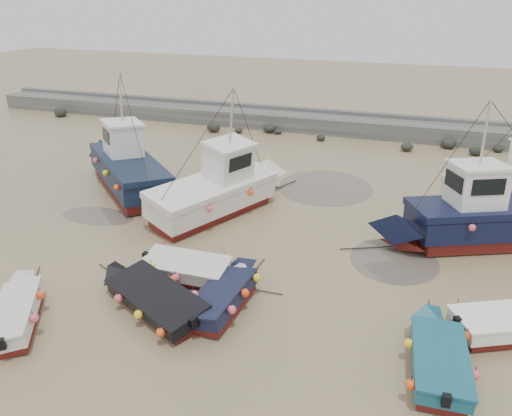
{
  "coord_description": "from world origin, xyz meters",
  "views": [
    {
      "loc": [
        5.33,
        -15.06,
        10.45
      ],
      "look_at": [
        -0.81,
        3.95,
        1.4
      ],
      "focal_mm": 35.0,
      "sensor_mm": 36.0,
      "label": 1
    }
  ],
  "objects_px": {
    "dinghy_1": "(227,292)",
    "person": "(147,212)",
    "dinghy_2": "(438,353)",
    "cabin_boat_2": "(480,216)",
    "dinghy_4": "(152,294)",
    "dinghy_5": "(195,268)",
    "dinghy_0": "(19,307)",
    "cabin_boat_0": "(125,165)",
    "cabin_boat_1": "(220,187)"
  },
  "relations": [
    {
      "from": "dinghy_5",
      "to": "cabin_boat_1",
      "type": "bearing_deg",
      "value": -167.55
    },
    {
      "from": "cabin_boat_2",
      "to": "person",
      "type": "height_order",
      "value": "cabin_boat_2"
    },
    {
      "from": "dinghy_4",
      "to": "dinghy_2",
      "type": "bearing_deg",
      "value": -62.7
    },
    {
      "from": "dinghy_0",
      "to": "dinghy_2",
      "type": "height_order",
      "value": "same"
    },
    {
      "from": "dinghy_2",
      "to": "cabin_boat_0",
      "type": "bearing_deg",
      "value": 145.58
    },
    {
      "from": "cabin_boat_2",
      "to": "person",
      "type": "xyz_separation_m",
      "value": [
        -15.33,
        -1.47,
        -1.34
      ]
    },
    {
      "from": "dinghy_4",
      "to": "person",
      "type": "height_order",
      "value": "dinghy_4"
    },
    {
      "from": "dinghy_0",
      "to": "dinghy_1",
      "type": "xyz_separation_m",
      "value": [
        6.32,
        2.95,
        0.0
      ]
    },
    {
      "from": "dinghy_5",
      "to": "cabin_boat_1",
      "type": "relative_size",
      "value": 0.61
    },
    {
      "from": "dinghy_0",
      "to": "dinghy_2",
      "type": "bearing_deg",
      "value": -22.47
    },
    {
      "from": "dinghy_1",
      "to": "dinghy_5",
      "type": "distance_m",
      "value": 2.12
    },
    {
      "from": "dinghy_2",
      "to": "dinghy_4",
      "type": "distance_m",
      "value": 9.49
    },
    {
      "from": "dinghy_5",
      "to": "person",
      "type": "height_order",
      "value": "dinghy_5"
    },
    {
      "from": "cabin_boat_0",
      "to": "person",
      "type": "relative_size",
      "value": 4.55
    },
    {
      "from": "cabin_boat_0",
      "to": "person",
      "type": "height_order",
      "value": "cabin_boat_0"
    },
    {
      "from": "dinghy_4",
      "to": "dinghy_1",
      "type": "bearing_deg",
      "value": -42.66
    },
    {
      "from": "cabin_boat_1",
      "to": "cabin_boat_2",
      "type": "bearing_deg",
      "value": 27.86
    },
    {
      "from": "dinghy_5",
      "to": "person",
      "type": "distance_m",
      "value": 7.01
    },
    {
      "from": "cabin_boat_0",
      "to": "person",
      "type": "distance_m",
      "value": 3.94
    },
    {
      "from": "dinghy_4",
      "to": "cabin_boat_0",
      "type": "bearing_deg",
      "value": 63.86
    },
    {
      "from": "dinghy_2",
      "to": "person",
      "type": "relative_size",
      "value": 3.01
    },
    {
      "from": "dinghy_0",
      "to": "cabin_boat_2",
      "type": "height_order",
      "value": "cabin_boat_2"
    },
    {
      "from": "dinghy_0",
      "to": "cabin_boat_1",
      "type": "xyz_separation_m",
      "value": [
        3.17,
        10.27,
        0.8
      ]
    },
    {
      "from": "dinghy_0",
      "to": "dinghy_4",
      "type": "bearing_deg",
      "value": -2.16
    },
    {
      "from": "dinghy_1",
      "to": "person",
      "type": "xyz_separation_m",
      "value": [
        -6.67,
        6.15,
        -0.56
      ]
    },
    {
      "from": "cabin_boat_2",
      "to": "cabin_boat_1",
      "type": "bearing_deg",
      "value": 67.86
    },
    {
      "from": "cabin_boat_1",
      "to": "dinghy_4",
      "type": "bearing_deg",
      "value": -58.84
    },
    {
      "from": "dinghy_2",
      "to": "cabin_boat_1",
      "type": "distance_m",
      "value": 13.17
    },
    {
      "from": "dinghy_0",
      "to": "cabin_boat_0",
      "type": "xyz_separation_m",
      "value": [
        -3.02,
        11.67,
        0.77
      ]
    },
    {
      "from": "dinghy_2",
      "to": "person",
      "type": "height_order",
      "value": "dinghy_2"
    },
    {
      "from": "dinghy_4",
      "to": "dinghy_5",
      "type": "relative_size",
      "value": 1.07
    },
    {
      "from": "dinghy_2",
      "to": "dinghy_4",
      "type": "height_order",
      "value": "same"
    },
    {
      "from": "dinghy_2",
      "to": "dinghy_5",
      "type": "xyz_separation_m",
      "value": [
        -8.77,
        2.19,
        -0.0
      ]
    },
    {
      "from": "dinghy_1",
      "to": "cabin_boat_0",
      "type": "relative_size",
      "value": 0.66
    },
    {
      "from": "dinghy_0",
      "to": "dinghy_4",
      "type": "relative_size",
      "value": 0.86
    },
    {
      "from": "dinghy_0",
      "to": "person",
      "type": "relative_size",
      "value": 2.76
    },
    {
      "from": "cabin_boat_2",
      "to": "cabin_boat_0",
      "type": "bearing_deg",
      "value": 62.92
    },
    {
      "from": "dinghy_0",
      "to": "dinghy_4",
      "type": "distance_m",
      "value": 4.37
    },
    {
      "from": "dinghy_0",
      "to": "cabin_boat_2",
      "type": "relative_size",
      "value": 0.52
    },
    {
      "from": "cabin_boat_2",
      "to": "person",
      "type": "relative_size",
      "value": 5.27
    },
    {
      "from": "dinghy_1",
      "to": "dinghy_5",
      "type": "relative_size",
      "value": 1.0
    },
    {
      "from": "dinghy_5",
      "to": "dinghy_1",
      "type": "bearing_deg",
      "value": 56.01
    },
    {
      "from": "dinghy_0",
      "to": "cabin_boat_0",
      "type": "relative_size",
      "value": 0.61
    },
    {
      "from": "dinghy_1",
      "to": "dinghy_2",
      "type": "bearing_deg",
      "value": -3.18
    },
    {
      "from": "dinghy_5",
      "to": "cabin_boat_0",
      "type": "bearing_deg",
      "value": -135.18
    },
    {
      "from": "dinghy_1",
      "to": "dinghy_4",
      "type": "bearing_deg",
      "value": -155.86
    },
    {
      "from": "dinghy_0",
      "to": "cabin_boat_1",
      "type": "height_order",
      "value": "cabin_boat_1"
    },
    {
      "from": "dinghy_1",
      "to": "person",
      "type": "bearing_deg",
      "value": 142.4
    },
    {
      "from": "dinghy_0",
      "to": "cabin_boat_0",
      "type": "distance_m",
      "value": 12.08
    },
    {
      "from": "dinghy_2",
      "to": "cabin_boat_2",
      "type": "relative_size",
      "value": 0.57
    }
  ]
}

